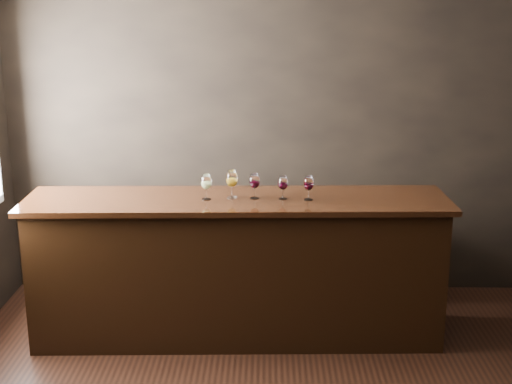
{
  "coord_description": "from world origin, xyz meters",
  "views": [
    {
      "loc": [
        -0.15,
        -4.05,
        2.63
      ],
      "look_at": [
        -0.24,
        1.24,
        1.2
      ],
      "focal_mm": 50.0,
      "sensor_mm": 36.0,
      "label": 1
    }
  ],
  "objects_px": {
    "back_bar_shelf": "(254,255)",
    "glass_amber": "(232,179)",
    "glass_red_b": "(283,183)",
    "glass_red_c": "(309,184)",
    "bar_counter": "(237,271)",
    "glass_white": "(206,183)",
    "glass_red_a": "(255,182)"
  },
  "relations": [
    {
      "from": "glass_red_a",
      "to": "glass_red_b",
      "type": "distance_m",
      "value": 0.22
    },
    {
      "from": "glass_red_b",
      "to": "glass_amber",
      "type": "bearing_deg",
      "value": 175.85
    },
    {
      "from": "bar_counter",
      "to": "glass_red_a",
      "type": "relative_size",
      "value": 16.24
    },
    {
      "from": "glass_red_a",
      "to": "glass_red_c",
      "type": "distance_m",
      "value": 0.41
    },
    {
      "from": "glass_white",
      "to": "glass_red_b",
      "type": "height_order",
      "value": "glass_white"
    },
    {
      "from": "glass_white",
      "to": "glass_red_c",
      "type": "height_order",
      "value": "glass_white"
    },
    {
      "from": "back_bar_shelf",
      "to": "glass_red_a",
      "type": "height_order",
      "value": "glass_red_a"
    },
    {
      "from": "back_bar_shelf",
      "to": "glass_white",
      "type": "bearing_deg",
      "value": -112.85
    },
    {
      "from": "glass_amber",
      "to": "glass_red_b",
      "type": "bearing_deg",
      "value": -4.15
    },
    {
      "from": "back_bar_shelf",
      "to": "glass_red_a",
      "type": "xyz_separation_m",
      "value": [
        0.02,
        -0.79,
        0.89
      ]
    },
    {
      "from": "glass_amber",
      "to": "glass_red_a",
      "type": "relative_size",
      "value": 1.11
    },
    {
      "from": "back_bar_shelf",
      "to": "glass_red_b",
      "type": "xyz_separation_m",
      "value": [
        0.24,
        -0.81,
        0.88
      ]
    },
    {
      "from": "bar_counter",
      "to": "back_bar_shelf",
      "type": "xyz_separation_m",
      "value": [
        0.12,
        0.79,
        -0.16
      ]
    },
    {
      "from": "glass_white",
      "to": "glass_red_b",
      "type": "distance_m",
      "value": 0.59
    },
    {
      "from": "bar_counter",
      "to": "glass_red_a",
      "type": "xyz_separation_m",
      "value": [
        0.14,
        0.0,
        0.73
      ]
    },
    {
      "from": "bar_counter",
      "to": "glass_red_b",
      "type": "bearing_deg",
      "value": -4.26
    },
    {
      "from": "glass_amber",
      "to": "glass_red_c",
      "type": "relative_size",
      "value": 1.15
    },
    {
      "from": "bar_counter",
      "to": "glass_red_b",
      "type": "distance_m",
      "value": 0.8
    },
    {
      "from": "glass_amber",
      "to": "glass_red_b",
      "type": "distance_m",
      "value": 0.39
    },
    {
      "from": "bar_counter",
      "to": "glass_amber",
      "type": "xyz_separation_m",
      "value": [
        -0.04,
        0.01,
        0.74
      ]
    },
    {
      "from": "back_bar_shelf",
      "to": "glass_amber",
      "type": "xyz_separation_m",
      "value": [
        -0.16,
        -0.78,
        0.9
      ]
    },
    {
      "from": "back_bar_shelf",
      "to": "glass_red_a",
      "type": "relative_size",
      "value": 11.2
    },
    {
      "from": "glass_red_b",
      "to": "glass_red_c",
      "type": "distance_m",
      "value": 0.2
    },
    {
      "from": "glass_red_a",
      "to": "glass_red_b",
      "type": "height_order",
      "value": "glass_red_a"
    },
    {
      "from": "glass_red_a",
      "to": "bar_counter",
      "type": "bearing_deg",
      "value": -179.86
    },
    {
      "from": "bar_counter",
      "to": "glass_amber",
      "type": "bearing_deg",
      "value": 160.21
    },
    {
      "from": "bar_counter",
      "to": "back_bar_shelf",
      "type": "bearing_deg",
      "value": 79.83
    },
    {
      "from": "glass_red_c",
      "to": "bar_counter",
      "type": "bearing_deg",
      "value": 176.11
    },
    {
      "from": "bar_counter",
      "to": "glass_white",
      "type": "relative_size",
      "value": 16.11
    },
    {
      "from": "back_bar_shelf",
      "to": "glass_amber",
      "type": "relative_size",
      "value": 10.05
    },
    {
      "from": "bar_counter",
      "to": "glass_red_a",
      "type": "bearing_deg",
      "value": -1.52
    },
    {
      "from": "glass_amber",
      "to": "glass_red_c",
      "type": "distance_m",
      "value": 0.59
    }
  ]
}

